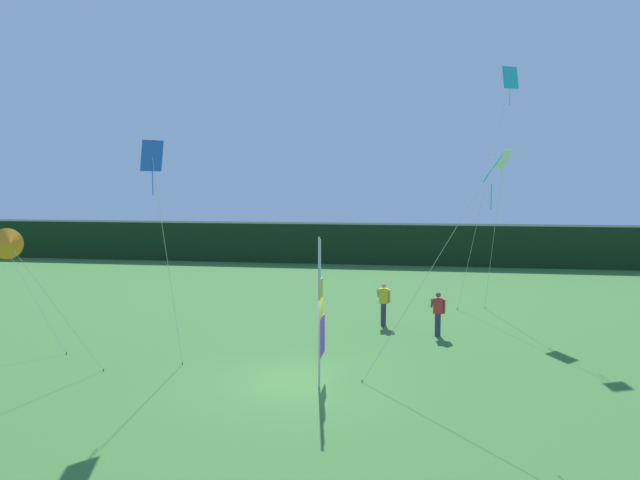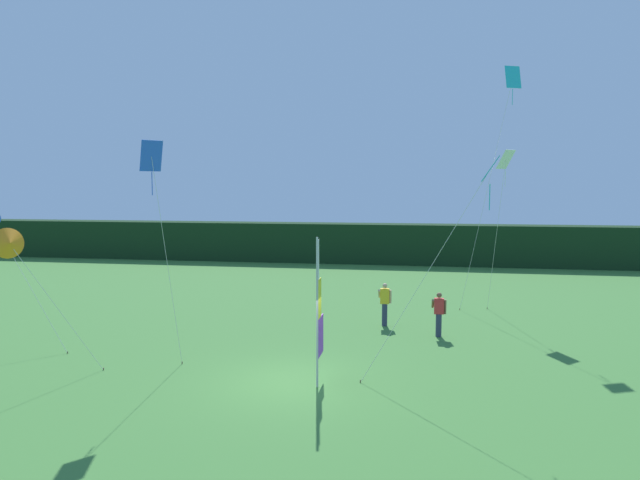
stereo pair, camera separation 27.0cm
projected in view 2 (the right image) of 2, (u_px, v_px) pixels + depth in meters
name	position (u px, v px, depth m)	size (l,w,h in m)	color
ground_plane	(295.00, 382.00, 16.79)	(120.00, 120.00, 0.00)	#3D7533
distant_treeline	(371.00, 243.00, 43.09)	(80.00, 2.40, 2.95)	black
banner_flag	(319.00, 314.00, 16.42)	(0.06, 1.03, 4.28)	#B7B7BC
person_near_banner	(439.00, 313.00, 21.79)	(0.55, 0.48, 1.69)	#2D334C
person_mid_field	(385.00, 303.00, 23.49)	(0.55, 0.48, 1.76)	#2D334C
kite_orange_delta_0	(9.00, 243.00, 16.16)	(2.22, 2.11, 4.55)	brown
kite_cyan_diamond_1	(483.00, 182.00, 15.41)	(3.74, 0.62, 6.50)	brown
kite_white_diamond_2	(505.00, 167.00, 24.88)	(0.88, 1.78, 7.27)	brown
kite_blue_diamond_4	(153.00, 166.00, 17.02)	(0.70, 1.34, 7.04)	brown
kite_cyan_diamond_5	(510.00, 90.00, 25.01)	(2.39, 0.63, 10.93)	brown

